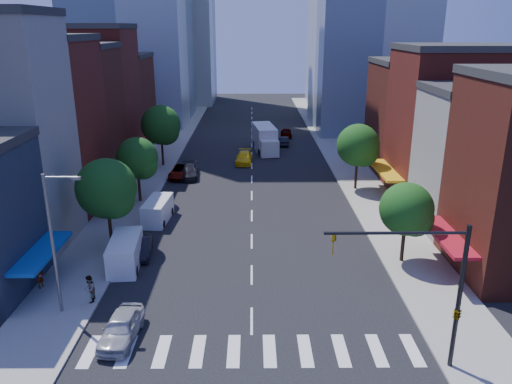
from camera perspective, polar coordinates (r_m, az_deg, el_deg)
ground at (r=31.67m, az=-0.50°, el=-14.51°), size 220.00×220.00×0.00m
sidewalk_left at (r=69.90m, az=-10.81°, el=3.85°), size 5.00×120.00×0.15m
sidewalk_right at (r=69.88m, az=9.84°, el=3.90°), size 5.00×120.00×0.15m
crosswalk at (r=29.19m, az=-0.50°, el=-17.70°), size 19.00×3.00×0.01m
bldg_left_2 at (r=52.41m, az=-24.31°, el=6.64°), size 12.00×9.00×16.00m
bldg_left_3 at (r=60.24m, az=-21.11°, el=7.88°), size 12.00×8.00×15.00m
bldg_left_4 at (r=68.03m, az=-18.78°, el=10.06°), size 12.00×9.00×17.00m
bldg_left_5 at (r=77.30m, az=-16.49°, el=9.66°), size 12.00×10.00×13.00m
bldg_right_1 at (r=47.90m, az=25.53°, el=3.03°), size 12.00×8.00×12.00m
bldg_right_2 at (r=55.62m, az=21.85°, el=7.01°), size 12.00×10.00×15.00m
bldg_right_3 at (r=65.00m, az=18.53°, el=7.95°), size 12.00×10.00×13.00m
traffic_signal at (r=27.50m, az=21.11°, el=-11.29°), size 7.24×2.24×8.00m
streetlight at (r=32.32m, az=-22.03°, el=-4.69°), size 2.25×0.25×9.00m
tree_left_near at (r=41.11m, az=-16.53°, el=0.13°), size 4.80×4.80×7.30m
tree_left_mid at (r=51.43m, az=-13.27°, el=3.61°), size 4.20×4.20×6.65m
tree_left_far at (r=64.68m, az=-10.69°, el=7.36°), size 5.00×5.00×7.75m
tree_right_near at (r=38.67m, az=17.04°, el=-2.13°), size 4.00×4.00×6.20m
tree_right_far at (r=55.19m, az=11.74°, el=5.06°), size 4.60×4.60×7.20m
parked_car_front at (r=30.67m, az=-15.15°, el=-14.72°), size 2.15×4.67×1.55m
parked_car_second at (r=40.59m, az=-12.94°, el=-6.14°), size 1.89×4.28×1.36m
parked_car_third at (r=60.46m, az=-8.59°, el=2.32°), size 2.66×5.22×1.41m
parked_car_rear at (r=60.19m, az=-7.65°, el=2.32°), size 2.46×5.21×1.47m
cargo_van_near at (r=38.84m, az=-14.74°, el=-6.78°), size 2.54×5.36×2.21m
cargo_van_far at (r=46.99m, az=-11.22°, el=-2.13°), size 2.30×4.98×2.07m
taxi at (r=66.13m, az=-1.38°, el=3.94°), size 2.31×5.17×1.47m
traffic_car_oncoming at (r=76.60m, az=3.20°, el=5.86°), size 1.44×4.02×1.32m
traffic_car_far at (r=82.28m, az=3.46°, el=6.79°), size 1.92×4.40×1.48m
box_truck at (r=72.62m, az=1.04°, el=6.04°), size 3.78×9.21×3.60m
pedestrian_near at (r=37.60m, az=-23.44°, el=-8.93°), size 0.55×0.65×1.53m
pedestrian_far at (r=34.56m, az=-18.50°, el=-10.47°), size 0.80×0.98×1.85m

